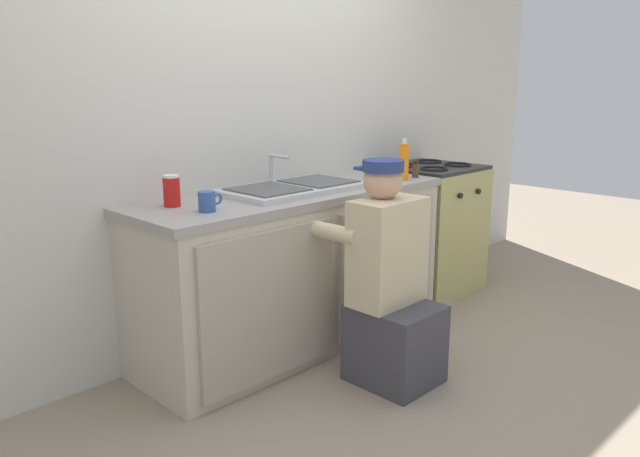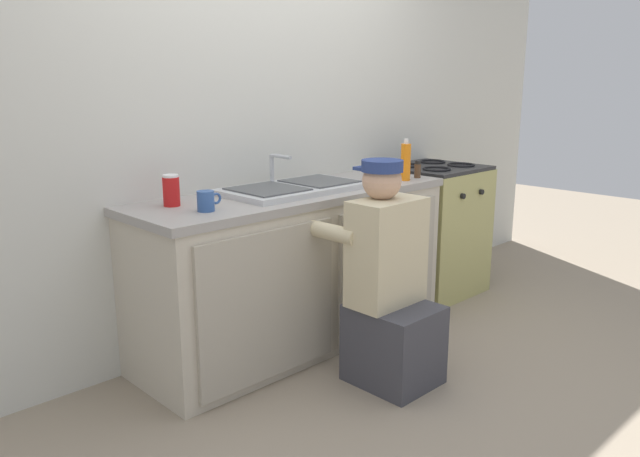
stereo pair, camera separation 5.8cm
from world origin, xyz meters
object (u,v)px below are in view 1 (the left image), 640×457
object	(u,v)px
plumber_person	(390,292)
soap_bottle_orange	(404,161)
soda_cup_red	(172,191)
spice_bottle_pepper	(415,169)
stove_range	(429,229)
water_glass	(373,167)
coffee_mug	(207,201)
sink_double_basin	(294,188)

from	to	relation	value
plumber_person	soap_bottle_orange	bearing A→B (deg)	33.75
soda_cup_red	spice_bottle_pepper	distance (m)	1.58
stove_range	soap_bottle_orange	world-z (taller)	soap_bottle_orange
plumber_person	spice_bottle_pepper	distance (m)	1.07
stove_range	water_glass	size ratio (longest dim) A/B	9.10
water_glass	spice_bottle_pepper	xyz separation A→B (m)	(0.11, -0.25, 0.00)
water_glass	spice_bottle_pepper	bearing A→B (deg)	-65.89
stove_range	water_glass	xyz separation A→B (m)	(-0.54, 0.06, 0.48)
coffee_mug	soap_bottle_orange	distance (m)	1.38
plumber_person	coffee_mug	bearing A→B (deg)	140.55
water_glass	coffee_mug	size ratio (longest dim) A/B	0.79
sink_double_basin	soda_cup_red	xyz separation A→B (m)	(-0.70, 0.11, 0.06)
plumber_person	soda_cup_red	xyz separation A→B (m)	(-0.72, 0.77, 0.50)
soda_cup_red	stove_range	bearing A→B (deg)	-3.11
water_glass	stove_range	bearing A→B (deg)	-6.82
water_glass	coffee_mug	world-z (taller)	water_glass
sink_double_basin	plumber_person	world-z (taller)	plumber_person
stove_range	spice_bottle_pepper	distance (m)	0.67
plumber_person	soda_cup_red	world-z (taller)	plumber_person
water_glass	soda_cup_red	size ratio (longest dim) A/B	0.66
water_glass	soda_cup_red	bearing A→B (deg)	178.29
plumber_person	coffee_mug	size ratio (longest dim) A/B	8.76
soap_bottle_orange	spice_bottle_pepper	bearing A→B (deg)	4.31
soap_bottle_orange	soda_cup_red	bearing A→B (deg)	168.11
water_glass	coffee_mug	xyz separation A→B (m)	(-1.40, -0.18, -0.00)
water_glass	soap_bottle_orange	size ratio (longest dim) A/B	0.40
stove_range	soda_cup_red	size ratio (longest dim) A/B	5.99
stove_range	plumber_person	xyz separation A→B (m)	(-1.27, -0.66, 0.01)
stove_range	spice_bottle_pepper	bearing A→B (deg)	-157.16
water_glass	spice_bottle_pepper	size ratio (longest dim) A/B	0.95
soda_cup_red	coffee_mug	xyz separation A→B (m)	(0.05, -0.22, -0.03)
plumber_person	sink_double_basin	bearing A→B (deg)	91.88
plumber_person	coffee_mug	xyz separation A→B (m)	(-0.67, 0.55, 0.47)
plumber_person	spice_bottle_pepper	xyz separation A→B (m)	(0.84, 0.48, 0.47)
sink_double_basin	spice_bottle_pepper	size ratio (longest dim) A/B	7.62
soda_cup_red	spice_bottle_pepper	world-z (taller)	soda_cup_red
stove_range	spice_bottle_pepper	world-z (taller)	spice_bottle_pepper
plumber_person	water_glass	xyz separation A→B (m)	(0.73, 0.73, 0.47)
soda_cup_red	plumber_person	bearing A→B (deg)	-46.96
plumber_person	water_glass	world-z (taller)	plumber_person
plumber_person	soap_bottle_orange	xyz separation A→B (m)	(0.70, 0.47, 0.53)
sink_double_basin	stove_range	world-z (taller)	sink_double_basin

